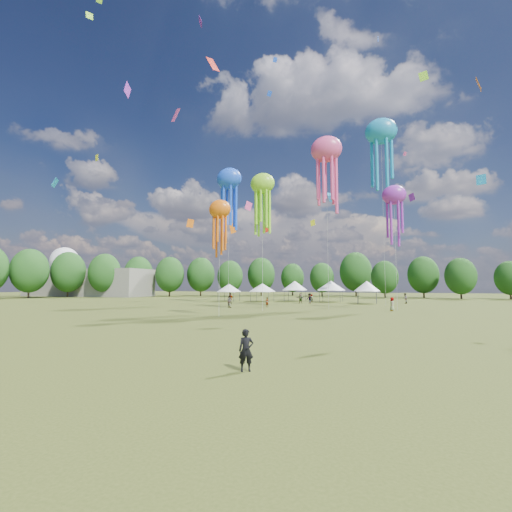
% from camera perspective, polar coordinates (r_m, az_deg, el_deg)
% --- Properties ---
extents(ground, '(300.00, 300.00, 0.00)m').
position_cam_1_polar(ground, '(19.73, -21.31, -14.43)').
color(ground, '#384416').
rests_on(ground, ground).
extents(observer_main, '(0.73, 0.65, 1.69)m').
position_cam_1_polar(observer_main, '(15.13, -1.57, -14.62)').
color(observer_main, black).
rests_on(observer_main, ground).
extents(spectator_near, '(1.10, 1.02, 1.82)m').
position_cam_1_polar(spectator_near, '(55.17, -4.20, -7.21)').
color(spectator_near, gray).
rests_on(spectator_near, ground).
extents(spectators_far, '(31.00, 23.72, 1.90)m').
position_cam_1_polar(spectators_far, '(65.90, 9.96, -6.71)').
color(spectators_far, gray).
rests_on(spectators_far, ground).
extents(festival_tents, '(32.76, 9.45, 4.27)m').
position_cam_1_polar(festival_tents, '(73.72, 6.41, -4.81)').
color(festival_tents, '#47474C').
rests_on(festival_tents, ground).
extents(show_kites, '(32.75, 30.72, 32.29)m').
position_cam_1_polar(show_kites, '(61.31, 9.19, 12.90)').
color(show_kites, '#93F027').
rests_on(show_kites, ground).
extents(small_kites, '(70.60, 54.22, 40.61)m').
position_cam_1_polar(small_kites, '(64.36, 3.76, 18.14)').
color(small_kites, '#93F027').
rests_on(small_kites, ground).
extents(treeline, '(201.57, 95.24, 13.43)m').
position_cam_1_polar(treeline, '(79.12, 7.28, -2.29)').
color(treeline, '#38281C').
rests_on(treeline, ground).
extents(hangar, '(40.00, 12.00, 8.00)m').
position_cam_1_polar(hangar, '(121.18, -25.04, -3.87)').
color(hangar, gray).
rests_on(hangar, ground).
extents(radome, '(9.00, 9.00, 16.00)m').
position_cam_1_polar(radome, '(136.99, -28.00, -1.29)').
color(radome, white).
rests_on(radome, ground).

